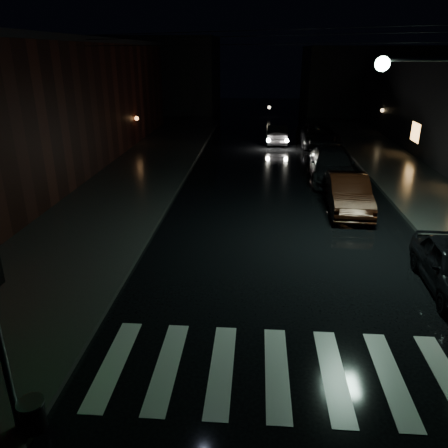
% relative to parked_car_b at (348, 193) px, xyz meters
% --- Properties ---
extents(ground, '(120.00, 120.00, 0.00)m').
position_rel_parked_car_b_xyz_m(ground, '(-5.80, -11.11, -0.77)').
color(ground, black).
rests_on(ground, ground).
extents(sidewalk_left, '(6.00, 44.00, 0.15)m').
position_rel_parked_car_b_xyz_m(sidewalk_left, '(-10.80, 2.89, -0.69)').
color(sidewalk_left, '#282826').
rests_on(sidewalk_left, ground).
extents(sidewalk_right, '(4.00, 44.00, 0.15)m').
position_rel_parked_car_b_xyz_m(sidewalk_right, '(4.20, 2.89, -0.69)').
color(sidewalk_right, '#282826').
rests_on(sidewalk_right, ground).
extents(building_left, '(10.00, 36.00, 7.00)m').
position_rel_parked_car_b_xyz_m(building_left, '(-17.80, 4.89, 2.73)').
color(building_left, black).
rests_on(building_left, ground).
extents(building_far_left, '(14.00, 10.00, 8.00)m').
position_rel_parked_car_b_xyz_m(building_far_left, '(-15.80, 33.89, 3.23)').
color(building_far_left, black).
rests_on(building_far_left, ground).
extents(building_far_right, '(14.00, 10.00, 7.00)m').
position_rel_parked_car_b_xyz_m(building_far_right, '(8.20, 33.89, 2.73)').
color(building_far_right, black).
rests_on(building_far_right, ground).
extents(crosswalk, '(9.00, 3.00, 0.01)m').
position_rel_parked_car_b_xyz_m(crosswalk, '(-2.80, -10.61, -0.76)').
color(crosswalk, beige).
rests_on(crosswalk, ground).
extents(signal_pole_corner, '(0.68, 0.61, 4.20)m').
position_rel_parked_car_b_xyz_m(signal_pole_corner, '(-7.94, -12.57, 0.78)').
color(signal_pole_corner, slate).
rests_on(signal_pole_corner, ground).
extents(parked_car_b, '(1.83, 4.72, 1.53)m').
position_rel_parked_car_b_xyz_m(parked_car_b, '(0.00, 0.00, 0.00)').
color(parked_car_b, black).
rests_on(parked_car_b, ground).
extents(parked_car_c, '(2.36, 5.59, 1.61)m').
position_rel_parked_car_b_xyz_m(parked_car_c, '(0.00, 4.83, 0.04)').
color(parked_car_c, black).
rests_on(parked_car_c, ground).
extents(parked_car_d, '(2.84, 5.81, 1.59)m').
position_rel_parked_car_b_xyz_m(parked_car_d, '(0.45, 14.02, 0.03)').
color(parked_car_d, black).
rests_on(parked_car_d, ground).
extents(oncoming_car, '(1.54, 4.23, 1.39)m').
position_rel_parked_car_b_xyz_m(oncoming_car, '(-2.49, 14.84, -0.07)').
color(oncoming_car, black).
rests_on(oncoming_car, ground).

